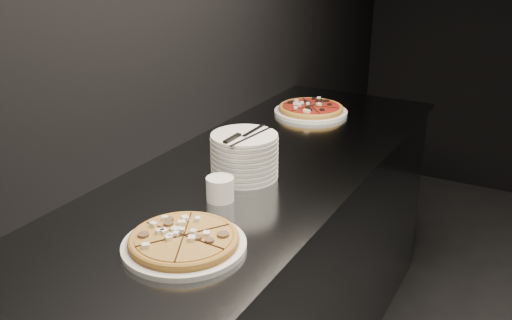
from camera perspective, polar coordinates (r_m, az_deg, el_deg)
The scene contains 7 objects.
wall_left at distance 1.99m, azimuth -11.16°, elevation 13.05°, with size 0.02×5.00×2.80m, color black.
counter at distance 2.15m, azimuth -1.42°, elevation -13.12°, with size 0.74×2.44×0.92m.
pizza_mushroom at distance 1.52m, azimuth -7.21°, elevation -8.06°, with size 0.33×0.33×0.04m.
pizza_tomato at distance 2.61m, azimuth 5.50°, elevation 5.07°, with size 0.34×0.34×0.04m.
plate_stack at distance 1.91m, azimuth -1.17°, elevation 0.44°, with size 0.22×0.22×0.15m.
cutlery at distance 1.86m, azimuth -1.21°, elevation 2.46°, with size 0.09×0.24×0.01m.
ramekin at distance 1.76m, azimuth -3.61°, elevation -2.83°, with size 0.09×0.09×0.08m.
Camera 1 is at (-1.24, -1.51, 1.69)m, focal length 40.00 mm.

